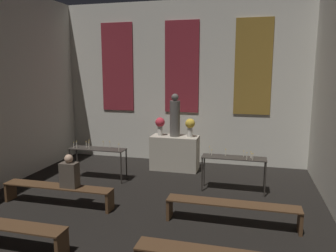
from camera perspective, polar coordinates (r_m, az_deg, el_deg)
wall_back at (r=10.29m, az=2.48°, el=7.60°), size 7.82×0.16×4.97m
altar at (r=9.63m, az=1.19°, el=-4.68°), size 1.37×0.64×1.00m
statue at (r=9.42m, az=1.21°, el=1.62°), size 0.29×0.29×1.24m
flower_vase_left at (r=9.57m, az=-1.40°, el=0.34°), size 0.28×0.28×0.53m
flower_vase_right at (r=9.37m, az=3.86°, el=0.12°), size 0.28×0.28×0.53m
candle_rack_left at (r=8.89m, az=-12.15°, el=-4.52°), size 1.52×0.43×1.05m
candle_rack_right at (r=8.00m, az=11.38°, el=-6.11°), size 1.52×0.43×1.05m
pew_back_left at (r=7.57m, az=-18.65°, el=-10.57°), size 2.48×0.36×0.44m
pew_back_right at (r=6.45m, az=11.07°, el=-13.86°), size 2.48×0.36×0.44m
person_seated at (r=7.29m, az=-16.79°, el=-7.86°), size 0.36×0.24×0.71m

